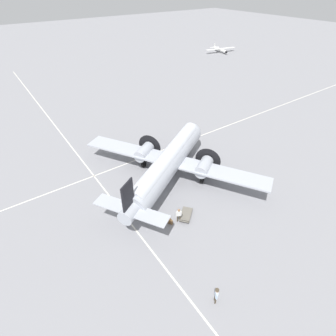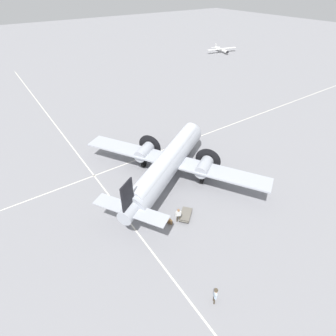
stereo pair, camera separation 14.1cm
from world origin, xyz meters
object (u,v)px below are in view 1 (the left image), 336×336
suitcase_near_door (171,221)px  airliner_main (170,160)px  baggage_cart (186,215)px  suitcase_upright_spare (168,220)px  light_aircraft_distant (220,50)px  passenger_boarding (179,214)px  crew_foreground (216,294)px

suitcase_near_door → airliner_main: bearing=145.4°
airliner_main → baggage_cart: size_ratio=9.26×
suitcase_upright_spare → baggage_cart: (0.42, 2.00, -0.03)m
suitcase_near_door → light_aircraft_distant: size_ratio=0.06×
passenger_boarding → baggage_cart: size_ratio=0.75×
airliner_main → crew_foreground: size_ratio=12.25×
airliner_main → passenger_boarding: 7.44m
suitcase_upright_spare → baggage_cart: bearing=78.2°
passenger_boarding → suitcase_upright_spare: size_ratio=2.70×
suitcase_near_door → crew_foreground: bearing=-12.4°
crew_foreground → baggage_cart: (-8.28, 3.68, -0.83)m
light_aircraft_distant → suitcase_near_door: bearing=-36.5°
airliner_main → light_aircraft_distant: 67.80m
baggage_cart → passenger_boarding: bearing=144.8°
baggage_cart → airliner_main: bearing=29.6°
passenger_boarding → light_aircraft_distant: (-50.29, 55.08, -0.23)m
light_aircraft_distant → baggage_cart: bearing=-35.5°
suitcase_upright_spare → passenger_boarding: bearing=63.4°
suitcase_near_door → suitcase_upright_spare: bearing=-145.9°
crew_foreground → suitcase_upright_spare: (-8.69, 1.68, -0.80)m
airliner_main → baggage_cart: 7.18m
crew_foreground → suitcase_upright_spare: size_ratio=2.72×
baggage_cart → light_aircraft_distant: light_aircraft_distant is taller
passenger_boarding → suitcase_upright_spare: bearing=178.4°
crew_foreground → passenger_boarding: bearing=-164.0°
suitcase_upright_spare → light_aircraft_distant: size_ratio=0.06×
crew_foreground → light_aircraft_distant: light_aircraft_distant is taller
crew_foreground → passenger_boarding: 8.63m
crew_foreground → airliner_main: bearing=-168.6°
passenger_boarding → suitcase_upright_spare: (-0.49, -0.99, -0.76)m
suitcase_near_door → baggage_cart: size_ratio=0.25×
passenger_boarding → suitcase_near_door: size_ratio=2.98×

